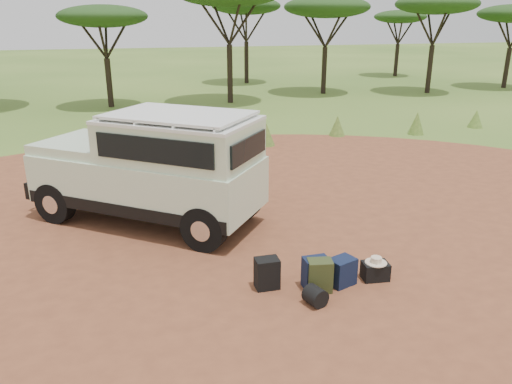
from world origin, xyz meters
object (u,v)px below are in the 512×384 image
object	(u,v)px
safari_vehicle	(153,170)
backpack_black	(267,273)
hard_case	(375,271)
backpack_navy	(316,273)
duffel_navy	(342,272)
backpack_olive	(320,276)

from	to	relation	value
safari_vehicle	backpack_black	xyz separation A→B (m)	(1.44, -3.38, -0.90)
hard_case	backpack_navy	bearing A→B (deg)	-174.42
backpack_black	hard_case	distance (m)	1.86
safari_vehicle	duffel_navy	bearing A→B (deg)	-14.61
safari_vehicle	backpack_navy	size ratio (longest dim) A/B	9.53
backpack_olive	duffel_navy	size ratio (longest dim) A/B	1.15
backpack_black	backpack_olive	size ratio (longest dim) A/B	0.97
safari_vehicle	backpack_navy	distance (m)	4.31
safari_vehicle	backpack_black	size ratio (longest dim) A/B	9.62
hard_case	backpack_black	bearing A→B (deg)	179.81
hard_case	backpack_olive	bearing A→B (deg)	-168.13
backpack_navy	duffel_navy	world-z (taller)	backpack_navy
backpack_black	backpack_olive	world-z (taller)	backpack_olive
backpack_navy	hard_case	size ratio (longest dim) A/B	1.23
safari_vehicle	backpack_black	distance (m)	3.78
backpack_navy	backpack_olive	world-z (taller)	backpack_olive
backpack_black	backpack_olive	xyz separation A→B (m)	(0.78, -0.33, 0.01)
duffel_navy	hard_case	world-z (taller)	duffel_navy
backpack_black	duffel_navy	world-z (taller)	backpack_black
backpack_olive	hard_case	size ratio (longest dim) A/B	1.26
backpack_olive	hard_case	xyz separation A→B (m)	(1.06, 0.08, -0.12)
backpack_navy	duffel_navy	size ratio (longest dim) A/B	1.12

